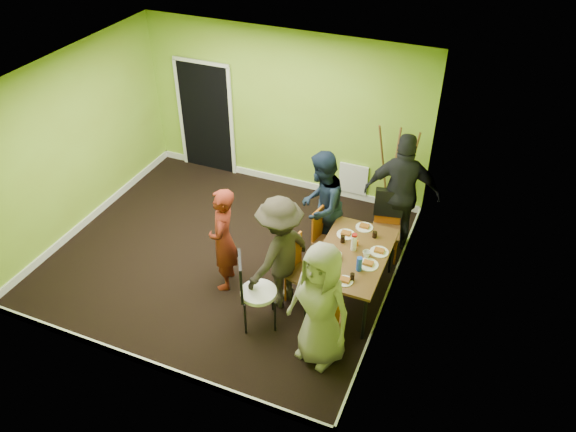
% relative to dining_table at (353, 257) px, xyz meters
% --- Properties ---
extents(ground, '(5.00, 5.00, 0.00)m').
position_rel_dining_table_xyz_m(ground, '(-1.99, 0.11, -0.70)').
color(ground, black).
rests_on(ground, ground).
extents(room_walls, '(5.04, 4.54, 2.82)m').
position_rel_dining_table_xyz_m(room_walls, '(-2.01, 0.15, 0.29)').
color(room_walls, '#8BAE2C').
rests_on(room_walls, ground).
extents(dining_table, '(0.90, 1.50, 0.75)m').
position_rel_dining_table_xyz_m(dining_table, '(0.00, 0.00, 0.00)').
color(dining_table, black).
rests_on(dining_table, ground).
extents(chair_left_far, '(0.47, 0.46, 0.96)m').
position_rel_dining_table_xyz_m(chair_left_far, '(-0.56, 0.52, -0.16)').
color(chair_left_far, '#C66012').
rests_on(chair_left_far, ground).
extents(chair_left_near, '(0.50, 0.50, 0.98)m').
position_rel_dining_table_xyz_m(chair_left_near, '(-0.65, -0.30, -0.14)').
color(chair_left_near, '#C66012').
rests_on(chair_left_near, ground).
extents(chair_back_end, '(0.51, 0.57, 1.03)m').
position_rel_dining_table_xyz_m(chair_back_end, '(0.18, 1.19, 0.03)').
color(chair_back_end, '#C66012').
rests_on(chair_back_end, ground).
extents(chair_front_end, '(0.43, 0.44, 0.92)m').
position_rel_dining_table_xyz_m(chair_front_end, '(-0.04, -0.91, -0.18)').
color(chair_front_end, '#C66012').
rests_on(chair_front_end, ground).
extents(chair_bentwood, '(0.58, 0.57, 1.09)m').
position_rel_dining_table_xyz_m(chair_bentwood, '(-1.02, -0.96, -0.10)').
color(chair_bentwood, black).
rests_on(chair_bentwood, ground).
extents(easel, '(0.66, 0.62, 1.64)m').
position_rel_dining_table_xyz_m(easel, '(0.04, 2.13, 0.11)').
color(easel, brown).
rests_on(easel, ground).
extents(plate_near_left, '(0.25, 0.25, 0.01)m').
position_rel_dining_table_xyz_m(plate_near_left, '(-0.21, 0.36, 0.06)').
color(plate_near_left, white).
rests_on(plate_near_left, dining_table).
extents(plate_near_right, '(0.25, 0.25, 0.01)m').
position_rel_dining_table_xyz_m(plate_near_right, '(-0.19, -0.34, 0.06)').
color(plate_near_right, white).
rests_on(plate_near_right, dining_table).
extents(plate_far_back, '(0.24, 0.24, 0.01)m').
position_rel_dining_table_xyz_m(plate_far_back, '(-0.02, 0.61, 0.06)').
color(plate_far_back, white).
rests_on(plate_far_back, dining_table).
extents(plate_far_front, '(0.21, 0.21, 0.01)m').
position_rel_dining_table_xyz_m(plate_far_front, '(0.06, -0.55, 0.06)').
color(plate_far_front, white).
rests_on(plate_far_front, dining_table).
extents(plate_wall_back, '(0.25, 0.25, 0.01)m').
position_rel_dining_table_xyz_m(plate_wall_back, '(0.31, 0.17, 0.06)').
color(plate_wall_back, white).
rests_on(plate_wall_back, dining_table).
extents(plate_wall_front, '(0.27, 0.27, 0.01)m').
position_rel_dining_table_xyz_m(plate_wall_front, '(0.25, -0.14, 0.06)').
color(plate_wall_front, white).
rests_on(plate_wall_front, dining_table).
extents(thermos, '(0.08, 0.08, 0.23)m').
position_rel_dining_table_xyz_m(thermos, '(-0.02, 0.09, 0.17)').
color(thermos, white).
rests_on(thermos, dining_table).
extents(blue_bottle, '(0.07, 0.07, 0.20)m').
position_rel_dining_table_xyz_m(blue_bottle, '(0.16, -0.28, 0.15)').
color(blue_bottle, blue).
rests_on(blue_bottle, dining_table).
extents(orange_bottle, '(0.04, 0.04, 0.08)m').
position_rel_dining_table_xyz_m(orange_bottle, '(-0.00, 0.19, 0.10)').
color(orange_bottle, '#C66012').
rests_on(orange_bottle, dining_table).
extents(glass_mid, '(0.06, 0.06, 0.11)m').
position_rel_dining_table_xyz_m(glass_mid, '(-0.20, 0.19, 0.11)').
color(glass_mid, black).
rests_on(glass_mid, dining_table).
extents(glass_back, '(0.07, 0.07, 0.09)m').
position_rel_dining_table_xyz_m(glass_back, '(0.17, 0.46, 0.10)').
color(glass_back, black).
rests_on(glass_back, dining_table).
extents(glass_front, '(0.06, 0.06, 0.10)m').
position_rel_dining_table_xyz_m(glass_front, '(0.14, -0.49, 0.10)').
color(glass_front, black).
rests_on(glass_front, dining_table).
extents(cup_a, '(0.11, 0.11, 0.09)m').
position_rel_dining_table_xyz_m(cup_a, '(-0.16, -0.16, 0.10)').
color(cup_a, white).
rests_on(cup_a, dining_table).
extents(cup_b, '(0.10, 0.10, 0.10)m').
position_rel_dining_table_xyz_m(cup_b, '(0.18, 0.00, 0.10)').
color(cup_b, white).
rests_on(cup_b, dining_table).
extents(person_standing, '(0.53, 0.66, 1.57)m').
position_rel_dining_table_xyz_m(person_standing, '(-1.70, -0.43, 0.09)').
color(person_standing, '#5E1A10').
rests_on(person_standing, ground).
extents(person_left_far, '(0.69, 0.87, 1.72)m').
position_rel_dining_table_xyz_m(person_left_far, '(-0.71, 0.73, 0.16)').
color(person_left_far, '#131E30').
rests_on(person_left_far, ground).
extents(person_left_near, '(0.93, 1.22, 1.66)m').
position_rel_dining_table_xyz_m(person_left_near, '(-0.86, -0.45, 0.14)').
color(person_left_near, '#29251B').
rests_on(person_left_near, ground).
extents(person_back_end, '(1.17, 0.62, 1.90)m').
position_rel_dining_table_xyz_m(person_back_end, '(0.31, 1.38, 0.25)').
color(person_back_end, black).
rests_on(person_back_end, ground).
extents(person_front_end, '(0.96, 0.77, 1.70)m').
position_rel_dining_table_xyz_m(person_front_end, '(-0.04, -1.15, 0.16)').
color(person_front_end, gray).
rests_on(person_front_end, ground).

